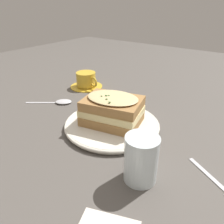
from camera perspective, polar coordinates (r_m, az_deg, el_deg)
The scene contains 6 objects.
ground_plane at distance 0.64m, azimuth 1.66°, elevation -3.37°, with size 2.40×2.40×0.00m, color #514C47.
dinner_plate at distance 0.63m, azimuth 0.00°, elevation -3.20°, with size 0.27×0.27×0.01m.
sandwich at distance 0.61m, azimuth 0.07°, elevation 0.59°, with size 0.15×0.18×0.08m.
teacup_with_saucer at distance 0.92m, azimuth -6.73°, elevation 8.15°, with size 0.13×0.14×0.06m.
water_glass at distance 0.44m, azimuth 7.60°, elevation -12.07°, with size 0.07×0.07×0.10m, color silver.
spoon at distance 0.79m, azimuth -13.23°, elevation 2.62°, with size 0.12×0.15×0.01m.
Camera 1 is at (0.45, 0.31, 0.33)m, focal length 35.00 mm.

